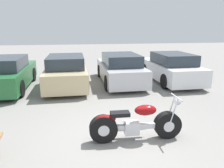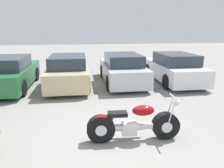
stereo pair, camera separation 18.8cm
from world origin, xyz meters
TOP-DOWN VIEW (x-y plane):
  - ground_plane at (0.00, 0.00)m, footprint 60.00×60.00m
  - motorcycle at (0.29, -0.20)m, footprint 2.19×0.62m
  - parked_car_green at (-3.92, 4.99)m, footprint 1.80×4.27m
  - parked_car_champagne at (-1.42, 5.07)m, footprint 1.80×4.27m
  - parked_car_silver at (1.07, 5.26)m, footprint 1.80×4.27m
  - parked_car_white at (3.57, 5.13)m, footprint 1.80×4.27m

SIDE VIEW (x-z plane):
  - ground_plane at x=0.00m, z-range 0.00..0.00m
  - motorcycle at x=0.29m, z-range -0.11..0.92m
  - parked_car_green at x=-3.92m, z-range -0.04..1.36m
  - parked_car_champagne at x=-1.42m, z-range -0.04..1.36m
  - parked_car_silver at x=1.07m, z-range -0.04..1.36m
  - parked_car_white at x=3.57m, z-range -0.04..1.36m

